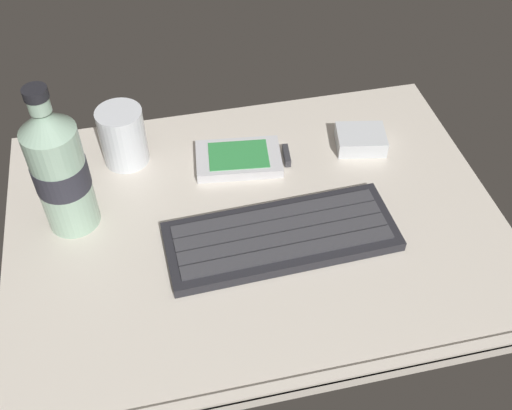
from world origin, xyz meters
TOP-DOWN VIEW (x-y plane):
  - ground_plane at (0.00, -0.23)cm, footprint 64.00×48.00cm
  - keyboard at (2.40, -3.93)cm, footprint 29.36×12.00cm
  - handheld_device at (0.66, 11.48)cm, footprint 13.39×8.97cm
  - juice_cup at (-15.49, 15.70)cm, footprint 6.40×6.40cm
  - water_bottle at (-23.02, 5.28)cm, footprint 6.73×6.73cm
  - charger_block at (18.11, 11.20)cm, footprint 7.92×6.80cm

SIDE VIEW (x-z plane):
  - ground_plane at x=0.00cm, z-range -2.39..0.41cm
  - handheld_device at x=0.66cm, z-range -0.02..1.48cm
  - keyboard at x=2.40cm, z-range -0.04..1.66cm
  - charger_block at x=18.11cm, z-range 0.00..2.40cm
  - juice_cup at x=-15.49cm, z-range -0.34..8.16cm
  - water_bottle at x=-23.02cm, z-range -1.39..19.41cm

